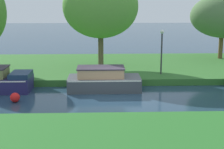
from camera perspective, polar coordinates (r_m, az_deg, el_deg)
The scene contains 6 objects.
ground_plane at distance 18.36m, azimuth 0.09°, elevation -3.55°, with size 120.00×120.00×0.00m, color #223A4E.
riverbank_far at distance 25.12m, azimuth -0.52°, elevation 1.28°, with size 72.00×10.00×0.40m, color #31692A.
slate_narrowboat at distance 19.36m, azimuth -1.47°, elevation -0.95°, with size 4.13×1.92×1.35m.
willow_tree_centre at distance 23.89m, azimuth -1.95°, elevation 11.35°, with size 5.27×3.86×6.42m.
lamp_post at distance 21.67m, azimuth 8.38°, elevation 4.71°, with size 0.24×0.24×2.84m.
channel_buoy at distance 17.80m, azimuth -16.05°, elevation -3.74°, with size 0.49×0.49×0.49m, color red.
Camera 1 is at (-0.68, -17.64, 5.05)m, focal length 54.20 mm.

